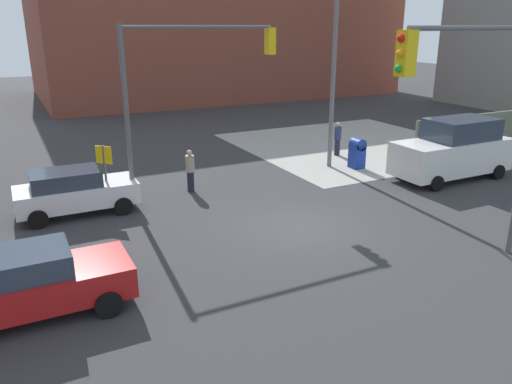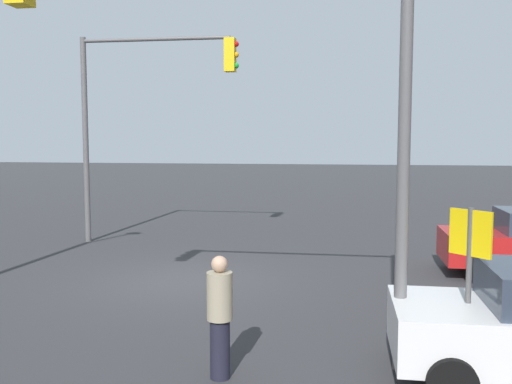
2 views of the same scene
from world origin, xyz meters
TOP-DOWN VIEW (x-y plane):
  - ground_plane at (0.00, 0.00)m, footprint 120.00×120.00m
  - traffic_signal_nw_corner at (-2.15, 4.50)m, footprint 6.09×0.36m
  - traffic_signal_se_corner at (2.58, -4.50)m, footprint 5.08×0.36m
  - warning_sign_two_way at (-5.40, 4.65)m, footprint 0.48×0.48m
  - pedestrian_crossing at (-2.00, 5.20)m, footprint 0.36×0.36m

SIDE VIEW (x-z plane):
  - ground_plane at x=0.00m, z-range 0.00..0.00m
  - pedestrian_crossing at x=-2.00m, z-range 0.04..1.77m
  - warning_sign_two_way at x=-5.40m, z-range 0.44..2.84m
  - traffic_signal_se_corner at x=2.58m, z-range 1.36..7.86m
  - traffic_signal_nw_corner at x=-2.15m, z-range 1.42..7.92m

